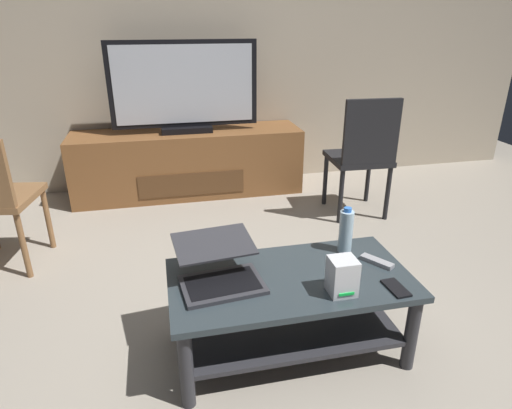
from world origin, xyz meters
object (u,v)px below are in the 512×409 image
(dining_chair, at_px, (363,152))
(router_box, at_px, (342,276))
(laptop, at_px, (219,268))
(water_bottle_near, at_px, (346,231))
(cell_phone, at_px, (396,288))
(media_cabinet, at_px, (189,163))
(television, at_px, (184,89))
(coffee_table, at_px, (289,300))
(tv_remote, at_px, (377,261))

(dining_chair, bearing_deg, router_box, -117.85)
(laptop, distance_m, water_bottle_near, 0.66)
(water_bottle_near, bearing_deg, cell_phone, -76.96)
(media_cabinet, distance_m, cell_phone, 2.47)
(laptop, bearing_deg, dining_chair, 45.49)
(media_cabinet, height_order, dining_chair, dining_chair)
(television, height_order, cell_phone, television)
(cell_phone, bearing_deg, television, 103.00)
(water_bottle_near, bearing_deg, television, 107.35)
(coffee_table, xyz_separation_m, tv_remote, (0.43, 0.02, 0.14))
(cell_phone, bearing_deg, router_box, 169.57)
(cell_phone, xyz_separation_m, tv_remote, (0.02, 0.22, 0.01))
(water_bottle_near, bearing_deg, router_box, -115.16)
(router_box, xyz_separation_m, water_bottle_near, (0.16, 0.33, 0.03))
(television, relative_size, water_bottle_near, 5.20)
(dining_chair, bearing_deg, coffee_table, -125.73)
(television, relative_size, router_box, 7.59)
(cell_phone, relative_size, tv_remote, 0.88)
(router_box, bearing_deg, water_bottle_near, 64.84)
(laptop, bearing_deg, cell_phone, -17.98)
(television, bearing_deg, coffee_table, -82.38)
(router_box, distance_m, cell_phone, 0.25)
(media_cabinet, height_order, cell_phone, media_cabinet)
(media_cabinet, xyz_separation_m, dining_chair, (1.27, -0.81, 0.25))
(coffee_table, height_order, media_cabinet, media_cabinet)
(router_box, distance_m, tv_remote, 0.33)
(coffee_table, relative_size, router_box, 6.77)
(media_cabinet, relative_size, laptop, 4.70)
(router_box, relative_size, tv_remote, 1.01)
(television, xyz_separation_m, water_bottle_near, (0.62, -1.98, -0.41))
(television, height_order, laptop, television)
(media_cabinet, bearing_deg, tv_remote, -71.43)
(coffee_table, height_order, tv_remote, tv_remote)
(coffee_table, distance_m, media_cabinet, 2.19)
(coffee_table, xyz_separation_m, media_cabinet, (-0.29, 2.17, 0.01))
(coffee_table, height_order, router_box, router_box)
(dining_chair, relative_size, cell_phone, 6.79)
(router_box, xyz_separation_m, cell_phone, (0.24, -0.03, -0.08))
(media_cabinet, xyz_separation_m, cell_phone, (0.70, -2.37, 0.13))
(laptop, bearing_deg, media_cabinet, 89.23)
(dining_chair, xyz_separation_m, cell_phone, (-0.57, -1.56, -0.12))
(coffee_table, relative_size, cell_phone, 7.79)
(router_box, bearing_deg, coffee_table, 136.75)
(laptop, relative_size, water_bottle_near, 1.79)
(router_box, relative_size, cell_phone, 1.15)
(dining_chair, height_order, tv_remote, dining_chair)
(router_box, height_order, cell_phone, router_box)
(media_cabinet, relative_size, dining_chair, 2.08)
(water_bottle_near, xyz_separation_m, cell_phone, (0.08, -0.36, -0.11))
(water_bottle_near, relative_size, cell_phone, 1.68)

